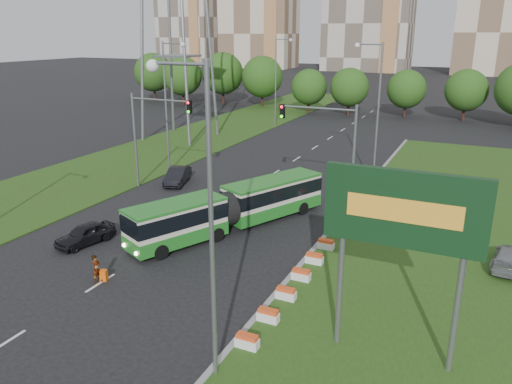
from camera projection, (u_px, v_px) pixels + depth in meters
The scene contains 18 objects.
ground at pixel (206, 250), 30.60m from camera, with size 360.00×360.00×0.00m, color black.
grass_median at pixel (442, 238), 32.28m from camera, with size 14.00×60.00×0.15m, color #244614.
median_kerb at pixel (338, 221), 35.06m from camera, with size 0.30×60.00×0.18m, color gray.
left_verge at pixel (181, 144), 59.38m from camera, with size 12.00×110.00×0.10m, color #244614.
lane_markings at pixel (283, 168), 49.07m from camera, with size 0.20×100.00×0.01m, color silver, non-canonical shape.
flower_planters at pixel (314, 258), 28.47m from camera, with size 1.10×18.10×0.60m, color white, non-canonical shape.
billboard at pixel (403, 218), 18.62m from camera, with size 6.00×0.37×8.00m.
traffic_mast_median at pixel (332, 141), 35.68m from camera, with size 5.76×0.32×8.00m.
traffic_mast_left at pixel (150, 127), 40.88m from camera, with size 5.76×0.32×8.00m.
street_lamps at pixel (235, 124), 38.59m from camera, with size 36.00×60.00×12.00m, color gray, non-canonical shape.
tree_line at pixel (456, 91), 72.70m from camera, with size 120.00×8.00×9.00m, color #1F4A13, non-canonical shape.
midrise_west at pixel (188, 17), 192.61m from camera, with size 22.00×14.00×36.00m, color beige.
articulated_bus at pixel (229, 207), 33.62m from camera, with size 2.34×14.99×2.47m.
car_left_near at pixel (85, 234), 31.34m from camera, with size 1.56×3.87×1.32m, color black.
car_left_far at pixel (177, 176), 43.79m from camera, with size 1.52×4.35×1.43m, color black.
car_median at pixel (510, 258), 27.85m from camera, with size 1.69×4.15×1.20m, color gray.
pedestrian at pixel (96, 269), 26.46m from camera, with size 0.58×0.38×1.58m, color gray.
shopping_trolley at pixel (104, 275), 26.79m from camera, with size 0.36×0.38×0.62m.
Camera 1 is at (14.59, -24.12, 12.80)m, focal length 35.00 mm.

